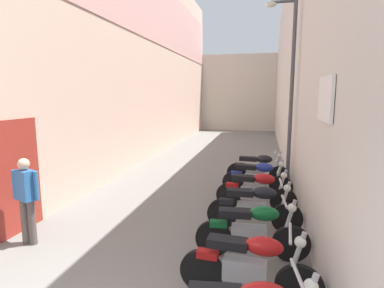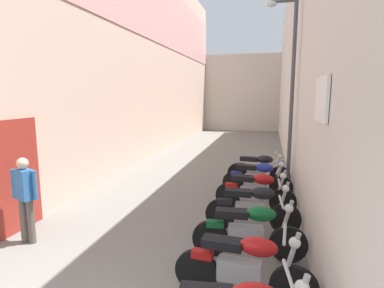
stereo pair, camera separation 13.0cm
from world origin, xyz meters
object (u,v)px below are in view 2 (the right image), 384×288
Objects in this scene: motorcycle_sixth at (257,178)px; motorcycle_seventh at (259,168)px; motorcycle_second at (244,265)px; motorcycle_fourth at (253,206)px; motorcycle_fifth at (255,190)px; motorcycle_third at (249,230)px; pedestrian_mid_alley at (25,194)px; street_lamp at (289,85)px.

motorcycle_seventh is (0.00, 1.09, 0.00)m from motorcycle_sixth.
motorcycle_second and motorcycle_sixth have the same top height.
motorcycle_fifth is at bearing 90.00° from motorcycle_fourth.
motorcycle_second is 1.09m from motorcycle_third.
pedestrian_mid_alley is (-3.92, -4.76, 0.42)m from motorcycle_seventh.
street_lamp is (0.70, -0.75, 2.40)m from motorcycle_seventh.
motorcycle_third and motorcycle_seventh have the same top height.
motorcycle_second is 5.34m from street_lamp.
motorcycle_second and motorcycle_fifth have the same top height.
motorcycle_third is 1.00× the size of motorcycle_sixth.
motorcycle_second is at bearing -90.00° from motorcycle_seventh.
motorcycle_sixth is 1.09m from motorcycle_seventh.
motorcycle_fourth is at bearing -90.00° from motorcycle_seventh.
motorcycle_third is 1.00× the size of motorcycle_fifth.
motorcycle_sixth is at bearing 90.00° from motorcycle_third.
motorcycle_sixth is 5.38m from pedestrian_mid_alley.
motorcycle_sixth is 1.00× the size of motorcycle_seventh.
motorcycle_sixth is 0.37× the size of street_lamp.
pedestrian_mid_alley reaches higher than motorcycle_sixth.
motorcycle_fifth is 1.17× the size of pedestrian_mid_alley.
street_lamp is at bearing -46.71° from motorcycle_seventh.
pedestrian_mid_alley is 0.31× the size of street_lamp.
street_lamp is (4.62, 4.01, 1.98)m from pedestrian_mid_alley.
motorcycle_sixth is at bearing 90.00° from motorcycle_second.
street_lamp is at bearing 74.47° from motorcycle_fourth.
street_lamp is (0.70, 0.34, 2.40)m from motorcycle_sixth.
motorcycle_fourth is 1.18× the size of pedestrian_mid_alley.
motorcycle_second and motorcycle_fourth have the same top height.
motorcycle_second is 3.24m from motorcycle_fifth.
motorcycle_third is at bearing -90.00° from motorcycle_sixth.
motorcycle_sixth is (0.00, 1.14, 0.00)m from motorcycle_fifth.
motorcycle_fourth is 0.37× the size of street_lamp.
motorcycle_second is at bearing -90.00° from motorcycle_fifth.
motorcycle_third is 4.37m from motorcycle_seventh.
motorcycle_sixth is at bearing 43.13° from pedestrian_mid_alley.
motorcycle_seventh is at bearing 90.00° from motorcycle_fourth.
motorcycle_seventh is at bearing 90.00° from motorcycle_second.
motorcycle_fourth is at bearing 20.61° from pedestrian_mid_alley.
street_lamp is at bearing 81.50° from motorcycle_second.
motorcycle_third and motorcycle_fourth have the same top height.
pedestrian_mid_alley is at bearing -129.47° from motorcycle_seventh.
motorcycle_fifth is 0.37× the size of street_lamp.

